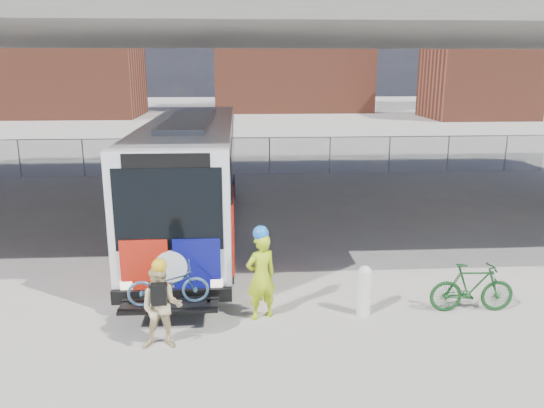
{
  "coord_description": "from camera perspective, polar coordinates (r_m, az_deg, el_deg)",
  "views": [
    {
      "loc": [
        -0.54,
        -13.79,
        5.2
      ],
      "look_at": [
        0.35,
        -0.0,
        1.6
      ],
      "focal_mm": 35.0,
      "sensor_mm": 36.0,
      "label": 1
    }
  ],
  "objects": [
    {
      "name": "bollard",
      "position": [
        11.62,
        9.89,
        -8.96
      ],
      "size": [
        0.29,
        0.29,
        1.12
      ],
      "color": "white",
      "rests_on": "ground"
    },
    {
      "name": "brick_buildings",
      "position": [
        62.04,
        -2.13,
        14.8
      ],
      "size": [
        54.0,
        22.0,
        12.0
      ],
      "color": "brown",
      "rests_on": "ground"
    },
    {
      "name": "smokestack",
      "position": [
        70.68,
        8.75,
        20.38
      ],
      "size": [
        2.2,
        2.2,
        25.0
      ],
      "primitive_type": "cylinder",
      "color": "brown",
      "rests_on": "ground"
    },
    {
      "name": "overpass",
      "position": [
        17.84,
        -2.05,
        18.92
      ],
      "size": [
        40.0,
        16.0,
        7.95
      ],
      "color": "#605E59",
      "rests_on": "ground"
    },
    {
      "name": "bus",
      "position": [
        17.01,
        -8.57,
        3.98
      ],
      "size": [
        2.67,
        12.94,
        3.69
      ],
      "color": "silver",
      "rests_on": "ground"
    },
    {
      "name": "cyclist_hivis",
      "position": [
        11.17,
        -1.19,
        -7.56
      ],
      "size": [
        0.8,
        0.69,
        2.05
      ],
      "rotation": [
        0.0,
        0.0,
        3.57
      ],
      "color": "#B3D616",
      "rests_on": "ground"
    },
    {
      "name": "chainlink_fence",
      "position": [
        26.07,
        -2.48,
        6.27
      ],
      "size": [
        30.0,
        0.06,
        30.0
      ],
      "color": "gray",
      "rests_on": "ground"
    },
    {
      "name": "cyclist_tan",
      "position": [
        10.29,
        -11.81,
        -10.74
      ],
      "size": [
        0.8,
        0.62,
        1.8
      ],
      "rotation": [
        0.0,
        0.0,
        0.0
      ],
      "color": "#D6C189",
      "rests_on": "ground"
    },
    {
      "name": "ground",
      "position": [
        14.74,
        -1.36,
        -6.05
      ],
      "size": [
        160.0,
        160.0,
        0.0
      ],
      "primitive_type": "plane",
      "color": "#9E9991",
      "rests_on": "ground"
    },
    {
      "name": "bike_parked",
      "position": [
        12.39,
        20.72,
        -8.42
      ],
      "size": [
        1.85,
        0.58,
        1.1
      ],
      "primitive_type": "imported",
      "rotation": [
        0.0,
        0.0,
        1.54
      ],
      "color": "#15421A",
      "rests_on": "ground"
    }
  ]
}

